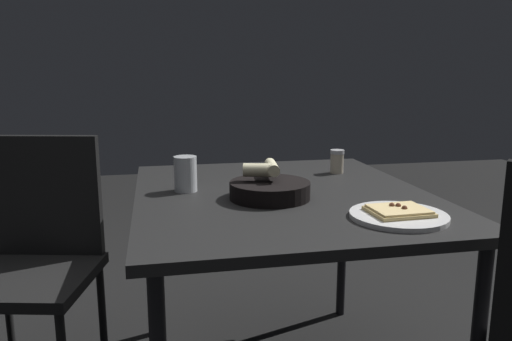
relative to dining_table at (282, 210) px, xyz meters
name	(u,v)px	position (x,y,z in m)	size (l,w,h in m)	color
dining_table	(282,210)	(0.00, 0.00, 0.00)	(1.11, 0.97, 0.74)	black
pizza_plate	(399,215)	(-0.36, -0.24, 0.07)	(0.27, 0.27, 0.04)	silver
bread_basket	(269,188)	(-0.07, 0.06, 0.09)	(0.26, 0.26, 0.11)	black
beer_glass	(186,175)	(0.08, 0.32, 0.12)	(0.08, 0.08, 0.12)	silver
pepper_shaker	(337,163)	(0.26, -0.29, 0.10)	(0.06, 0.06, 0.09)	#BFB299
chair_far	(37,246)	(0.29, 0.86, -0.17)	(0.53, 0.53, 0.91)	black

